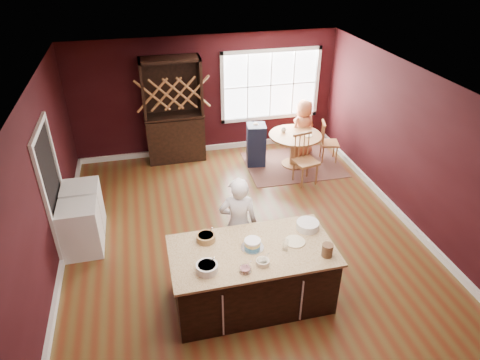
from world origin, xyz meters
name	(u,v)px	position (x,y,z in m)	size (l,w,h in m)	color
room_shell	(244,170)	(0.00, 0.00, 1.35)	(7.00, 7.00, 7.00)	brown
window	(271,85)	(1.50, 3.47, 1.50)	(2.36, 0.10, 1.66)	white
doorway	(54,191)	(-2.97, 0.60, 1.02)	(0.08, 1.26, 2.13)	white
kitchen_island	(252,276)	(-0.23, -1.41, 0.44)	(2.22, 1.16, 0.92)	black
dining_table	(295,143)	(1.73, 2.29, 0.53)	(1.15, 1.15, 0.75)	olive
baker	(238,224)	(-0.24, -0.64, 0.79)	(0.58, 0.38, 1.59)	silver
layer_cake	(252,244)	(-0.22, -1.37, 0.98)	(0.31, 0.31, 0.13)	white
bowl_blue	(207,268)	(-0.89, -1.68, 0.97)	(0.28, 0.28, 0.11)	white
bowl_yellow	(206,238)	(-0.80, -1.07, 0.97)	(0.26, 0.26, 0.10)	#A47652
bowl_pink	(245,270)	(-0.43, -1.80, 0.95)	(0.16, 0.16, 0.06)	silver
bowl_olive	(263,262)	(-0.18, -1.72, 0.95)	(0.18, 0.18, 0.07)	beige
drinking_glass	(285,245)	(0.20, -1.51, 1.00)	(0.08, 0.08, 0.16)	white
dinner_plate	(295,242)	(0.38, -1.39, 0.93)	(0.28, 0.28, 0.02)	beige
white_tub	(308,225)	(0.66, -1.14, 0.98)	(0.32, 0.32, 0.11)	white
stoneware_crock	(327,250)	(0.69, -1.75, 1.01)	(0.15, 0.15, 0.18)	#513725
rug	(293,164)	(1.73, 2.29, 0.01)	(2.11, 1.63, 0.01)	brown
chair_east	(330,141)	(2.58, 2.32, 0.48)	(0.40, 0.38, 0.96)	brown
chair_south	(306,160)	(1.69, 1.51, 0.54)	(0.45, 0.43, 1.08)	#8D5E35
chair_north	(296,130)	(2.07, 3.08, 0.48)	(0.40, 0.38, 0.96)	brown
seated_woman	(303,128)	(2.09, 2.75, 0.67)	(0.65, 0.43, 1.34)	#C16A42
high_chair	(256,144)	(0.92, 2.54, 0.50)	(0.40, 0.40, 0.99)	black
toddler	(258,129)	(0.98, 2.64, 0.81)	(0.18, 0.14, 0.26)	#8CA5BF
table_plate	(308,135)	(1.97, 2.17, 0.76)	(0.19, 0.19, 0.01)	beige
table_cup	(284,130)	(1.52, 2.48, 0.80)	(0.12, 0.12, 0.09)	silver
hutch	(174,111)	(-0.79, 3.22, 1.17)	(1.27, 0.53, 2.34)	black
washer	(81,229)	(-2.64, 0.28, 0.44)	(0.61, 0.59, 0.88)	white
dryer	(84,207)	(-2.64, 0.92, 0.44)	(0.61, 0.59, 0.88)	silver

